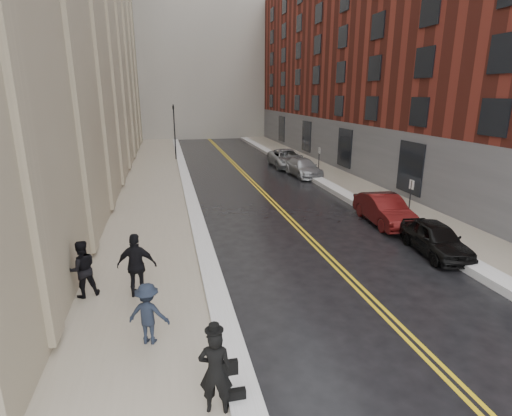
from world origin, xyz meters
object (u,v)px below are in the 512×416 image
car_black (436,238)px  car_silver_near (303,168)px  pedestrian_a (82,269)px  pedestrian_b (148,314)px  car_silver_far (287,158)px  pedestrian_c (137,265)px  pedestrian_main (215,371)px  car_maroon (384,210)px

car_black → car_silver_near: (0.00, 15.97, 0.02)m
pedestrian_a → pedestrian_b: (2.05, -2.92, -0.10)m
car_silver_near → car_silver_far: bearing=88.4°
pedestrian_b → pedestrian_c: bearing=-62.5°
pedestrian_b → pedestrian_c: (-0.40, 2.56, 0.21)m
car_silver_near → pedestrian_c: bearing=-126.3°
pedestrian_main → pedestrian_c: pedestrian_c is taller
car_silver_far → pedestrian_a: (-12.90, -20.92, 0.30)m
car_silver_far → pedestrian_b: bearing=-112.3°
car_silver_near → car_maroon: bearing=-93.0°
car_silver_far → pedestrian_c: (-11.26, -21.28, 0.41)m
car_black → pedestrian_c: size_ratio=1.87×
pedestrian_main → pedestrian_b: (-1.35, 2.63, -0.10)m
car_maroon → pedestrian_c: bearing=-151.7°
car_silver_near → pedestrian_main: bearing=-116.1°
pedestrian_main → pedestrian_b: 2.96m
car_black → pedestrian_a: (-13.00, -0.91, 0.41)m
car_black → car_silver_near: car_silver_near is taller
pedestrian_main → pedestrian_b: size_ratio=1.13×
car_black → car_maroon: size_ratio=0.88×
car_silver_far → pedestrian_c: bearing=-115.7°
car_black → pedestrian_a: size_ratio=2.10×
pedestrian_main → pedestrian_a: pedestrian_main is taller
car_black → car_silver_far: bearing=96.9°
car_maroon → pedestrian_a: pedestrian_a is taller
car_black → car_silver_far: (-0.10, 20.01, 0.11)m
pedestrian_b → pedestrian_c: size_ratio=0.79×
car_silver_near → pedestrian_b: 22.63m
car_silver_near → pedestrian_main: pedestrian_main is taller
car_black → pedestrian_c: bearing=-166.9°
car_black → pedestrian_main: size_ratio=2.10×
car_silver_near → car_silver_far: (-0.10, 4.03, 0.09)m
car_maroon → pedestrian_b: (-10.95, -7.77, 0.24)m
pedestrian_c → car_maroon: bearing=-145.2°
car_black → pedestrian_b: (-10.95, -3.83, 0.31)m
pedestrian_b → pedestrian_c: pedestrian_c is taller
car_silver_far → pedestrian_c: size_ratio=2.68×
car_maroon → car_silver_far: bearing=94.0°
car_maroon → car_silver_far: 16.07m
pedestrian_c → pedestrian_main: bearing=118.8°
pedestrian_main → pedestrian_a: size_ratio=1.00×
pedestrian_main → pedestrian_c: size_ratio=0.89×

